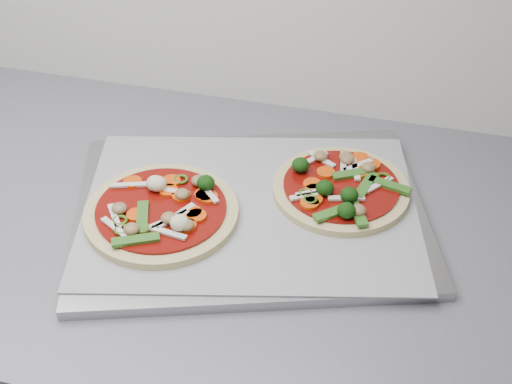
# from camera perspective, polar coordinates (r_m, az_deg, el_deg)

# --- Properties ---
(baking_tray) EXTENTS (0.54, 0.46, 0.01)m
(baking_tray) POSITION_cam_1_polar(r_m,az_deg,el_deg) (0.94, -0.46, -1.58)
(baking_tray) COLOR #98989D
(baking_tray) RESTS_ON countertop
(parchment) EXTENTS (0.50, 0.41, 0.00)m
(parchment) POSITION_cam_1_polar(r_m,az_deg,el_deg) (0.94, -0.46, -1.18)
(parchment) COLOR #949498
(parchment) RESTS_ON baking_tray
(pizza_left) EXTENTS (0.27, 0.27, 0.03)m
(pizza_left) POSITION_cam_1_polar(r_m,az_deg,el_deg) (0.92, -7.47, -1.46)
(pizza_left) COLOR tan
(pizza_left) RESTS_ON parchment
(pizza_right) EXTENTS (0.25, 0.25, 0.03)m
(pizza_right) POSITION_cam_1_polar(r_m,az_deg,el_deg) (0.96, 6.79, 0.39)
(pizza_right) COLOR tan
(pizza_right) RESTS_ON parchment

